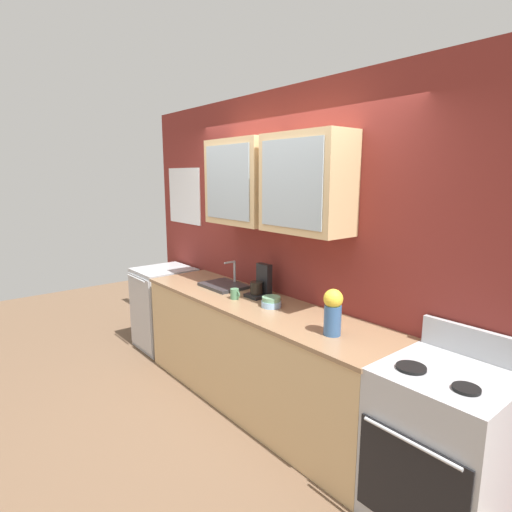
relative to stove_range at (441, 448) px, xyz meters
The scene contains 10 objects.
ground_plane 1.73m from the stove_range, behind, with size 10.00×10.00×0.00m, color brown.
back_wall_unit 1.99m from the stove_range, 168.65° to the left, with size 4.48×0.44×2.73m.
counter 1.67m from the stove_range, behind, with size 2.68×0.68×0.94m.
stove_range is the anchor object (origin of this frame).
sink_faucet 2.30m from the stove_range, behind, with size 0.43×0.33×0.24m.
bowl_stack 1.57m from the stove_range, behind, with size 0.16×0.16×0.09m.
vase 1.00m from the stove_range, behind, with size 0.13×0.13×0.32m.
cup_near_sink 1.93m from the stove_range, behind, with size 0.11×0.08×0.09m.
dishwasher 3.36m from the stove_range, behind, with size 0.57×0.66×0.94m.
coffee_maker 1.88m from the stove_range, behind, with size 0.17×0.20×0.29m.
Camera 1 is at (2.63, -2.16, 2.00)m, focal length 29.23 mm.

